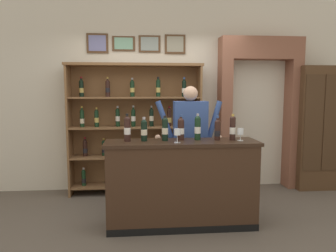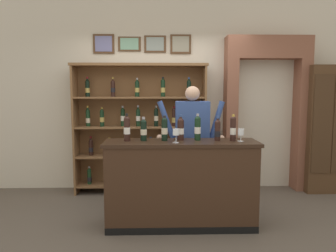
{
  "view_description": "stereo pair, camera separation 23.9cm",
  "coord_description": "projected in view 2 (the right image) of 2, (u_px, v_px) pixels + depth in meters",
  "views": [
    {
      "loc": [
        -0.36,
        -3.61,
        1.61
      ],
      "look_at": [
        -0.02,
        0.13,
        1.18
      ],
      "focal_mm": 33.91,
      "sensor_mm": 36.0,
      "label": 1
    },
    {
      "loc": [
        -0.12,
        -3.62,
        1.61
      ],
      "look_at": [
        -0.02,
        0.13,
        1.18
      ],
      "focal_mm": 33.91,
      "sensor_mm": 36.0,
      "label": 2
    }
  ],
  "objects": [
    {
      "name": "tasting_bottle_grappa",
      "position": [
        144.0,
        129.0,
        3.69
      ],
      "size": [
        0.07,
        0.07,
        0.28
      ],
      "color": "black",
      "rests_on": "tasting_counter"
    },
    {
      "name": "tasting_bottle_bianco",
      "position": [
        198.0,
        128.0,
        3.73
      ],
      "size": [
        0.07,
        0.07,
        0.31
      ],
      "color": "black",
      "rests_on": "tasting_counter"
    },
    {
      "name": "tasting_bottle_chianti",
      "position": [
        218.0,
        130.0,
        3.7
      ],
      "size": [
        0.07,
        0.07,
        0.29
      ],
      "color": "black",
      "rests_on": "tasting_counter"
    },
    {
      "name": "side_cabinet",
      "position": [
        325.0,
        129.0,
        5.04
      ],
      "size": [
        0.66,
        0.47,
        1.99
      ],
      "color": "#4C331E",
      "rests_on": "ground"
    },
    {
      "name": "archway_doorway",
      "position": [
        264.0,
        104.0,
        5.13
      ],
      "size": [
        1.32,
        0.45,
        2.44
      ],
      "color": "brown",
      "rests_on": "ground"
    },
    {
      "name": "tasting_bottle_prosecco",
      "position": [
        165.0,
        129.0,
        3.7
      ],
      "size": [
        0.07,
        0.07,
        0.29
      ],
      "color": "black",
      "rests_on": "tasting_counter"
    },
    {
      "name": "tasting_bottle_brunello",
      "position": [
        233.0,
        128.0,
        3.69
      ],
      "size": [
        0.07,
        0.07,
        0.31
      ],
      "color": "black",
      "rests_on": "tasting_counter"
    },
    {
      "name": "tasting_bottle_rosso",
      "position": [
        181.0,
        129.0,
        3.73
      ],
      "size": [
        0.08,
        0.08,
        0.31
      ],
      "color": "black",
      "rests_on": "tasting_counter"
    },
    {
      "name": "tasting_bottle_super_tuscan",
      "position": [
        127.0,
        128.0,
        3.67
      ],
      "size": [
        0.07,
        0.07,
        0.32
      ],
      "color": "black",
      "rests_on": "tasting_counter"
    },
    {
      "name": "wine_glass_right",
      "position": [
        241.0,
        133.0,
        3.65
      ],
      "size": [
        0.07,
        0.07,
        0.15
      ],
      "color": "silver",
      "rests_on": "tasting_counter"
    },
    {
      "name": "ground_plane",
      "position": [
        170.0,
        227.0,
        3.78
      ],
      "size": [
        14.0,
        14.0,
        0.02
      ],
      "primitive_type": "cube",
      "color": "brown"
    },
    {
      "name": "shopkeeper",
      "position": [
        192.0,
        134.0,
        4.16
      ],
      "size": [
        0.9,
        0.22,
        1.66
      ],
      "color": "#2D3347",
      "rests_on": "ground"
    },
    {
      "name": "back_wall",
      "position": [
        167.0,
        94.0,
        5.21
      ],
      "size": [
        12.0,
        0.19,
        3.08
      ],
      "color": "beige",
      "rests_on": "ground"
    },
    {
      "name": "wine_glass_center",
      "position": [
        176.0,
        133.0,
        3.55
      ],
      "size": [
        0.07,
        0.07,
        0.16
      ],
      "color": "silver",
      "rests_on": "tasting_counter"
    },
    {
      "name": "wine_shelf",
      "position": [
        140.0,
        124.0,
        4.97
      ],
      "size": [
        2.06,
        0.37,
        2.01
      ],
      "color": "brown",
      "rests_on": "ground"
    },
    {
      "name": "tasting_counter",
      "position": [
        181.0,
        184.0,
        3.73
      ],
      "size": [
        1.78,
        0.49,
        1.02
      ],
      "color": "#382316",
      "rests_on": "ground"
    }
  ]
}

